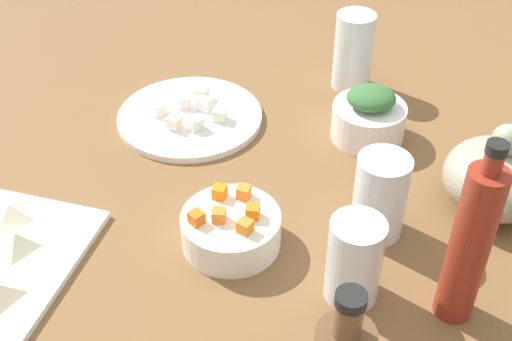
{
  "coord_description": "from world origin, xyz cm",
  "views": [
    {
      "loc": [
        73.92,
        21.33,
        69.9
      ],
      "look_at": [
        0.0,
        0.0,
        8.0
      ],
      "focal_mm": 46.71,
      "sensor_mm": 36.0,
      "label": 1
    }
  ],
  "objects_px": {
    "plate_tofu": "(190,117)",
    "drinking_glass_2": "(354,260)",
    "bowl_carrots": "(231,230)",
    "drinking_glass_0": "(380,196)",
    "drinking_glass_1": "(353,51)",
    "bottle_1": "(470,245)",
    "bowl_greens": "(368,122)",
    "teapot": "(497,177)"
  },
  "relations": [
    {
      "from": "teapot",
      "to": "bottle_1",
      "type": "xyz_separation_m",
      "value": [
        0.22,
        -0.04,
        0.06
      ]
    },
    {
      "from": "bowl_greens",
      "to": "drinking_glass_1",
      "type": "xyz_separation_m",
      "value": [
        -0.16,
        -0.06,
        0.04
      ]
    },
    {
      "from": "plate_tofu",
      "to": "bowl_carrots",
      "type": "relative_size",
      "value": 1.83
    },
    {
      "from": "plate_tofu",
      "to": "bowl_greens",
      "type": "bearing_deg",
      "value": 96.74
    },
    {
      "from": "teapot",
      "to": "drinking_glass_1",
      "type": "relative_size",
      "value": 1.22
    },
    {
      "from": "bowl_greens",
      "to": "drinking_glass_2",
      "type": "distance_m",
      "value": 0.36
    },
    {
      "from": "plate_tofu",
      "to": "drinking_glass_1",
      "type": "distance_m",
      "value": 0.33
    },
    {
      "from": "bowl_carrots",
      "to": "teapot",
      "type": "distance_m",
      "value": 0.4
    },
    {
      "from": "plate_tofu",
      "to": "drinking_glass_2",
      "type": "xyz_separation_m",
      "value": [
        0.32,
        0.34,
        0.06
      ]
    },
    {
      "from": "bottle_1",
      "to": "drinking_glass_2",
      "type": "bearing_deg",
      "value": -86.53
    },
    {
      "from": "bowl_carrots",
      "to": "drinking_glass_1",
      "type": "bearing_deg",
      "value": 169.33
    },
    {
      "from": "drinking_glass_2",
      "to": "drinking_glass_1",
      "type": "bearing_deg",
      "value": -170.14
    },
    {
      "from": "drinking_glass_0",
      "to": "drinking_glass_1",
      "type": "xyz_separation_m",
      "value": [
        -0.38,
        -0.1,
        0.01
      ]
    },
    {
      "from": "drinking_glass_2",
      "to": "plate_tofu",
      "type": "bearing_deg",
      "value": -132.89
    },
    {
      "from": "plate_tofu",
      "to": "bottle_1",
      "type": "relative_size",
      "value": 0.97
    },
    {
      "from": "drinking_glass_2",
      "to": "drinking_glass_0",
      "type": "bearing_deg",
      "value": 173.61
    },
    {
      "from": "bowl_greens",
      "to": "bowl_carrots",
      "type": "relative_size",
      "value": 0.89
    },
    {
      "from": "teapot",
      "to": "drinking_glass_1",
      "type": "height_order",
      "value": "drinking_glass_1"
    },
    {
      "from": "bowl_carrots",
      "to": "drinking_glass_1",
      "type": "distance_m",
      "value": 0.48
    },
    {
      "from": "plate_tofu",
      "to": "bottle_1",
      "type": "bearing_deg",
      "value": 56.68
    },
    {
      "from": "bottle_1",
      "to": "bowl_carrots",
      "type": "bearing_deg",
      "value": -96.9
    },
    {
      "from": "bowl_greens",
      "to": "bowl_carrots",
      "type": "xyz_separation_m",
      "value": [
        0.31,
        -0.14,
        -0.01
      ]
    },
    {
      "from": "plate_tofu",
      "to": "teapot",
      "type": "relative_size",
      "value": 1.44
    },
    {
      "from": "bottle_1",
      "to": "drinking_glass_1",
      "type": "height_order",
      "value": "bottle_1"
    },
    {
      "from": "drinking_glass_1",
      "to": "bottle_1",
      "type": "bearing_deg",
      "value": 23.38
    },
    {
      "from": "drinking_glass_1",
      "to": "drinking_glass_2",
      "type": "distance_m",
      "value": 0.52
    },
    {
      "from": "bowl_carrots",
      "to": "bottle_1",
      "type": "height_order",
      "value": "bottle_1"
    },
    {
      "from": "bowl_carrots",
      "to": "drinking_glass_0",
      "type": "relative_size",
      "value": 1.08
    },
    {
      "from": "bowl_greens",
      "to": "bowl_carrots",
      "type": "height_order",
      "value": "bowl_greens"
    },
    {
      "from": "bowl_carrots",
      "to": "drinking_glass_2",
      "type": "height_order",
      "value": "drinking_glass_2"
    },
    {
      "from": "bowl_greens",
      "to": "drinking_glass_2",
      "type": "height_order",
      "value": "drinking_glass_2"
    },
    {
      "from": "bowl_carrots",
      "to": "bottle_1",
      "type": "distance_m",
      "value": 0.32
    },
    {
      "from": "plate_tofu",
      "to": "bottle_1",
      "type": "distance_m",
      "value": 0.57
    },
    {
      "from": "bowl_greens",
      "to": "bottle_1",
      "type": "distance_m",
      "value": 0.39
    },
    {
      "from": "teapot",
      "to": "drinking_glass_0",
      "type": "xyz_separation_m",
      "value": [
        0.1,
        -0.16,
        0.01
      ]
    },
    {
      "from": "plate_tofu",
      "to": "bowl_carrots",
      "type": "height_order",
      "value": "bowl_carrots"
    },
    {
      "from": "bowl_carrots",
      "to": "bottle_1",
      "type": "xyz_separation_m",
      "value": [
        0.04,
        0.31,
        0.09
      ]
    },
    {
      "from": "teapot",
      "to": "drinking_glass_0",
      "type": "distance_m",
      "value": 0.19
    },
    {
      "from": "bowl_carrots",
      "to": "bottle_1",
      "type": "relative_size",
      "value": 0.53
    },
    {
      "from": "plate_tofu",
      "to": "bowl_greens",
      "type": "relative_size",
      "value": 2.07
    },
    {
      "from": "teapot",
      "to": "drinking_glass_2",
      "type": "height_order",
      "value": "teapot"
    },
    {
      "from": "bowl_carrots",
      "to": "teapot",
      "type": "relative_size",
      "value": 0.78
    }
  ]
}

